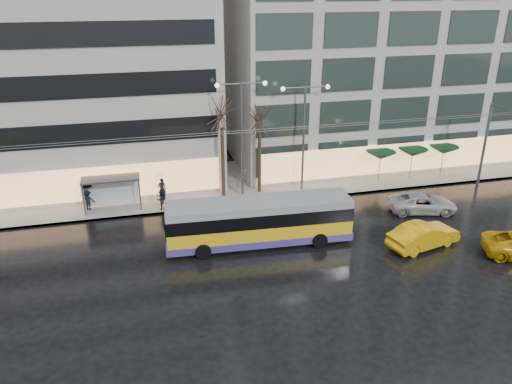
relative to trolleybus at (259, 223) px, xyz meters
name	(u,v)px	position (x,y,z in m)	size (l,w,h in m)	color
ground	(249,269)	(-1.35, -2.89, -1.51)	(140.00, 140.00, 0.00)	black
sidewalk	(235,181)	(0.65, 11.11, -1.43)	(80.00, 10.00, 0.15)	gray
kerb	(247,204)	(0.65, 6.16, -1.43)	(80.00, 0.10, 0.15)	slate
building_right	(401,20)	(17.65, 16.11, 11.14)	(32.00, 14.00, 25.00)	#A8A5A0
trolleybus	(259,223)	(0.00, 0.00, 0.00)	(12.14, 4.98, 5.57)	gold
catenary	(237,159)	(-0.35, 5.05, 2.74)	(42.24, 5.12, 7.00)	#595B60
bus_shelter	(106,186)	(-9.73, 7.80, 0.45)	(4.20, 1.60, 2.51)	#595B60
street_lamp_near	(242,124)	(0.65, 7.91, 4.48)	(3.96, 0.36, 9.03)	#595B60
street_lamp_far	(304,123)	(5.65, 7.91, 4.21)	(3.96, 0.36, 8.53)	#595B60
tree_a	(221,110)	(-0.85, 8.11, 5.58)	(3.20, 3.20, 8.40)	black
tree_b	(260,116)	(2.15, 8.31, 4.89)	(3.20, 3.20, 7.70)	black
parasol_a	(381,155)	(12.65, 8.11, 0.94)	(2.50, 2.50, 2.65)	#595B60
parasol_b	(413,153)	(15.65, 8.11, 0.94)	(2.50, 2.50, 2.65)	#595B60
parasol_c	(444,150)	(18.65, 8.11, 0.94)	(2.50, 2.50, 2.65)	#595B60
taxi_b	(424,235)	(10.25, -2.95, -0.69)	(1.73, 4.96, 1.63)	#F4B40C
sedan_silver	(423,203)	(13.12, 1.88, -0.82)	(2.28, 4.95, 1.38)	#BAB9BE
pedestrian_a	(162,183)	(-5.64, 8.53, 0.07)	(1.08, 1.09, 2.19)	black
pedestrian_b	(162,200)	(-5.80, 6.65, -0.58)	(0.77, 0.61, 1.57)	black
pedestrian_c	(87,196)	(-11.16, 7.91, -0.24)	(1.03, 0.87, 2.11)	black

